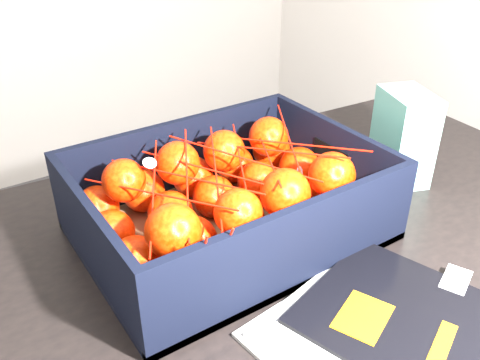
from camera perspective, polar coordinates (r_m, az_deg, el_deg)
table at (r=0.84m, az=5.69°, el=-12.99°), size 1.25×0.88×0.75m
magazine_stack at (r=0.65m, az=17.31°, el=-17.07°), size 0.33×0.33×0.02m
produce_crate at (r=0.78m, az=-1.22°, el=-3.41°), size 0.43×0.32×0.13m
clementine_heap at (r=0.77m, az=-0.98°, el=-2.18°), size 0.41×0.31×0.13m
mesh_net at (r=0.73m, az=-1.41°, el=1.03°), size 0.36×0.28×0.09m
retail_carton at (r=0.96m, az=17.64°, el=4.58°), size 0.11×0.13×0.16m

